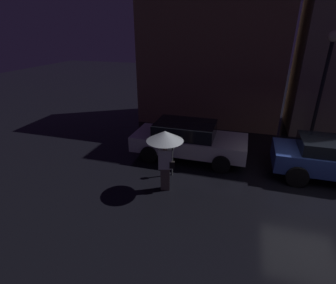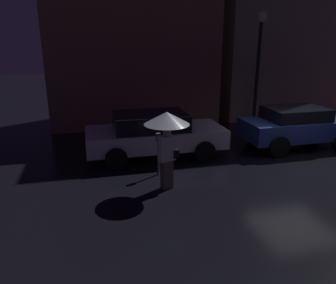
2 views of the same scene
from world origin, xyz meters
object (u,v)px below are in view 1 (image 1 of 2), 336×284
Objects in this scene: parking_meter at (172,156)px; street_lamp_near at (326,70)px; parked_car_white at (188,139)px; parked_car_blue at (334,159)px; pedestrian_with_umbrella at (165,143)px.

street_lamp_near reaches higher than parking_meter.
parking_meter is (-0.21, -1.60, 0.00)m from parked_car_white.
parked_car_blue is 5.78m from pedestrian_with_umbrella.
street_lamp_near is at bearing 39.07° from parking_meter.
parking_meter is at bearing -140.93° from street_lamp_near.
parked_car_blue is at bearing -3.03° from parked_car_white.
parked_car_blue is at bearing 7.08° from pedestrian_with_umbrella.
parking_meter is at bearing -97.37° from parked_car_white.
parked_car_blue is at bearing -86.83° from street_lamp_near.
parked_car_white is at bearing -152.46° from street_lamp_near.
parked_car_white is 5.08m from parked_car_blue.
pedestrian_with_umbrella reaches higher than parking_meter.
parking_meter is 0.26× the size of street_lamp_near.
pedestrian_with_umbrella is (-0.18, -2.51, 0.88)m from parked_car_white.
street_lamp_near is (5.13, 4.16, 2.51)m from parking_meter.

